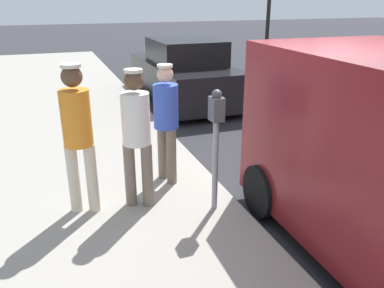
{
  "coord_description": "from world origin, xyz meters",
  "views": [
    {
      "loc": [
        3.11,
        3.88,
        2.65
      ],
      "look_at": [
        1.65,
        -0.07,
        1.05
      ],
      "focal_mm": 36.42,
      "sensor_mm": 36.0,
      "label": 1
    }
  ],
  "objects_px": {
    "pedestrian_in_blue": "(166,117)",
    "parking_meter_near": "(216,130)",
    "pedestrian_in_orange": "(78,130)",
    "pedestrian_in_white": "(136,131)",
    "parked_sedan_behind": "(184,74)"
  },
  "relations": [
    {
      "from": "pedestrian_in_white",
      "to": "parked_sedan_behind",
      "type": "distance_m",
      "value": 5.87
    },
    {
      "from": "pedestrian_in_blue",
      "to": "parked_sedan_behind",
      "type": "relative_size",
      "value": 0.38
    },
    {
      "from": "pedestrian_in_blue",
      "to": "pedestrian_in_white",
      "type": "distance_m",
      "value": 0.78
    },
    {
      "from": "pedestrian_in_orange",
      "to": "parked_sedan_behind",
      "type": "distance_m",
      "value": 6.1
    },
    {
      "from": "pedestrian_in_orange",
      "to": "pedestrian_in_blue",
      "type": "bearing_deg",
      "value": -158.3
    },
    {
      "from": "parking_meter_near",
      "to": "pedestrian_in_white",
      "type": "distance_m",
      "value": 0.95
    },
    {
      "from": "parking_meter_near",
      "to": "parked_sedan_behind",
      "type": "xyz_separation_m",
      "value": [
        -1.57,
        -5.73,
        -0.43
      ]
    },
    {
      "from": "parking_meter_near",
      "to": "parked_sedan_behind",
      "type": "bearing_deg",
      "value": -105.36
    },
    {
      "from": "parking_meter_near",
      "to": "pedestrian_in_orange",
      "type": "relative_size",
      "value": 0.84
    },
    {
      "from": "pedestrian_in_blue",
      "to": "pedestrian_in_white",
      "type": "relative_size",
      "value": 0.96
    },
    {
      "from": "pedestrian_in_blue",
      "to": "pedestrian_in_orange",
      "type": "height_order",
      "value": "pedestrian_in_orange"
    },
    {
      "from": "pedestrian_in_blue",
      "to": "parking_meter_near",
      "type": "bearing_deg",
      "value": 108.11
    },
    {
      "from": "parked_sedan_behind",
      "to": "pedestrian_in_white",
      "type": "bearing_deg",
      "value": 65.43
    },
    {
      "from": "pedestrian_in_blue",
      "to": "pedestrian_in_orange",
      "type": "xyz_separation_m",
      "value": [
        1.21,
        0.48,
        0.1
      ]
    },
    {
      "from": "pedestrian_in_blue",
      "to": "pedestrian_in_white",
      "type": "bearing_deg",
      "value": 46.49
    }
  ]
}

